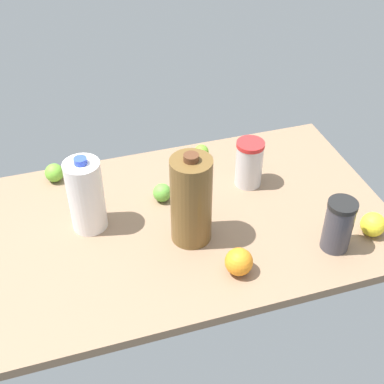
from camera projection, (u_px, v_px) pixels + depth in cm
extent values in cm
cube|color=#8C6E53|center=(192.00, 221.00, 164.12)|extent=(120.00, 76.00, 3.00)
cylinder|color=white|center=(86.00, 196.00, 153.36)|extent=(10.43, 10.43, 22.77)
cylinder|color=blue|center=(80.00, 161.00, 145.61)|extent=(3.65, 3.65, 1.80)
cylinder|color=brown|center=(191.00, 201.00, 148.11)|extent=(11.69, 11.69, 27.35)
cylinder|color=#59331E|center=(191.00, 158.00, 138.92)|extent=(4.09, 4.09, 1.80)
cylinder|color=silver|center=(249.00, 165.00, 171.91)|extent=(8.72, 8.72, 14.53)
cylinder|color=red|center=(251.00, 144.00, 166.88)|extent=(8.98, 8.98, 1.40)
cylinder|color=#3B3A43|center=(338.00, 227.00, 148.89)|extent=(8.04, 8.04, 14.89)
cylinder|color=black|center=(343.00, 205.00, 143.75)|extent=(8.28, 8.28, 1.40)
sphere|color=#6DAA2E|center=(201.00, 152.00, 185.93)|extent=(5.09, 5.09, 5.09)
sphere|color=#61AB3B|center=(162.00, 193.00, 167.83)|extent=(5.84, 5.84, 5.84)
sphere|color=#6DB835|center=(54.00, 173.00, 175.65)|extent=(6.15, 6.15, 6.15)
sphere|color=orange|center=(239.00, 262.00, 143.51)|extent=(7.71, 7.71, 7.71)
sphere|color=yellow|center=(373.00, 224.00, 155.35)|extent=(7.25, 7.25, 7.25)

